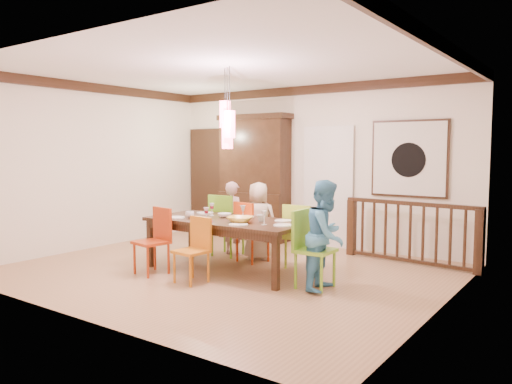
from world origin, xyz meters
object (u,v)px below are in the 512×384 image
Objects in this scene: person_far_mid at (258,221)px; china_hutch at (254,177)px; chair_end_right at (315,244)px; person_far_left at (233,218)px; person_end_right at (326,235)px; dining_table at (228,224)px; chair_far_left at (228,220)px; balustrade at (410,231)px.

china_hutch is at bearing -72.10° from person_far_mid.
person_far_left is at bearing 63.69° from chair_end_right.
china_hutch is 3.67m from person_end_right.
dining_table is 2.35× the size of chair_far_left.
chair_end_right is (1.45, -0.06, -0.11)m from dining_table.
person_far_mid is 0.90× the size of person_end_right.
china_hutch reaches higher than balustrade.
person_far_left is at bearing -68.45° from china_hutch.
person_far_left reaches higher than chair_end_right.
china_hutch is 1.75× the size of person_end_right.
balustrade is (3.17, -0.35, -0.71)m from china_hutch.
person_far_mid is at bearing 93.79° from dining_table.
chair_far_left is at bearing 63.52° from person_end_right.
chair_far_left is 1.03× the size of chair_end_right.
person_far_left is (-0.62, 0.91, -0.07)m from dining_table.
person_far_left is at bearing 61.22° from person_end_right.
person_end_right is at bearing 131.67° from person_far_mid.
person_end_right reaches higher than chair_end_right.
chair_far_left is 0.10m from person_far_left.
person_end_right reaches higher than person_far_left.
balustrade is (0.55, 2.01, -0.06)m from chair_end_right.
person_end_right is (2.77, -2.35, -0.52)m from china_hutch.
chair_far_left is 2.42m from person_end_right.
chair_end_right is at bearing -99.64° from balustrade.
person_far_mid is at bearing -146.77° from balustrade.
chair_far_left is (-0.66, 0.82, -0.10)m from dining_table.
person_end_right is (2.22, -0.96, 0.08)m from person_far_left.
chair_end_right is at bearing 158.16° from person_far_left.
chair_end_right is 0.80× the size of person_far_mid.
chair_end_right is at bearing -41.95° from china_hutch.
chair_end_right reaches higher than balustrade.
person_end_right is at bearing -95.69° from balustrade.
china_hutch is 1.12× the size of balustrade.
china_hutch is (-1.17, 2.30, 0.53)m from dining_table.
person_end_right is (1.60, -0.05, 0.01)m from dining_table.
chair_end_right is (2.11, -0.88, -0.02)m from chair_far_left.
chair_far_left is 2.89m from balustrade.
chair_far_left is 0.42× the size of china_hutch.
person_far_left is 0.55m from person_far_mid.
china_hutch is at bearing 44.27° from person_end_right.
chair_end_right is 2.29m from person_far_left.
person_far_left is at bearing -23.87° from person_far_mid.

